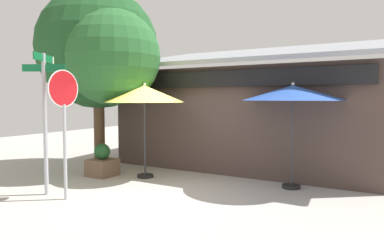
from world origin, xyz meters
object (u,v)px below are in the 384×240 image
Objects in this scene: stop_sign at (64,109)px; patio_umbrella_mustard_left at (145,95)px; patio_umbrella_royal_blue_center at (293,94)px; sidewalk_planter at (102,163)px; shade_tree at (102,51)px; street_sign_post at (45,108)px.

stop_sign reaches higher than patio_umbrella_mustard_left.
sidewalk_planter is (-4.91, -1.30, -1.92)m from patio_umbrella_royal_blue_center.
patio_umbrella_royal_blue_center is 0.46× the size of shade_tree.
shade_tree is at bearing 169.05° from patio_umbrella_mustard_left.
street_sign_post is 1.24× the size of patio_umbrella_royal_blue_center.
patio_umbrella_royal_blue_center is 5.42m from sidewalk_planter.
patio_umbrella_royal_blue_center reaches higher than sidewalk_planter.
sidewalk_planter is at bearing 115.02° from stop_sign.
patio_umbrella_mustard_left is 2.35m from shade_tree.
patio_umbrella_mustard_left is at bearing -10.95° from shade_tree.
patio_umbrella_royal_blue_center is at bearing 4.91° from shade_tree.
patio_umbrella_royal_blue_center is (3.94, 3.37, 0.34)m from stop_sign.
sidewalk_planter is (-1.15, -0.44, -1.90)m from patio_umbrella_mustard_left.
stop_sign is 2.78m from sidewalk_planter.
patio_umbrella_mustard_left is at bearing -167.20° from patio_umbrella_royal_blue_center.
patio_umbrella_mustard_left is 2.27m from sidewalk_planter.
stop_sign is (0.68, -0.05, -0.01)m from street_sign_post.
sidewalk_planter is (0.75, -0.81, -3.24)m from shade_tree.
shade_tree reaches higher than stop_sign.
patio_umbrella_mustard_left reaches higher than sidewalk_planter.
street_sign_post is 2.64m from patio_umbrella_mustard_left.
street_sign_post is 0.57× the size of shade_tree.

